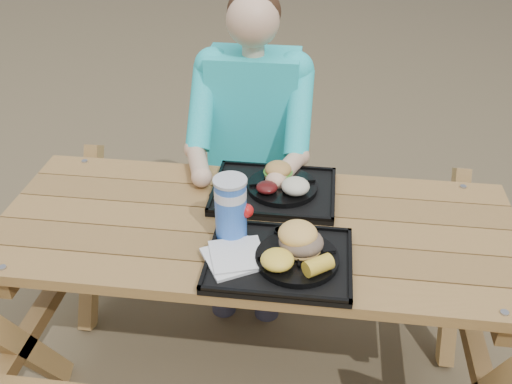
# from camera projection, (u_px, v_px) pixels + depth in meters

# --- Properties ---
(ground) EXTENTS (60.00, 60.00, 0.00)m
(ground) POSITION_uv_depth(u_px,v_px,m) (256.00, 369.00, 2.37)
(ground) COLOR #999999
(ground) RESTS_ON ground
(picnic_table) EXTENTS (1.80, 1.49, 0.75)m
(picnic_table) POSITION_uv_depth(u_px,v_px,m) (256.00, 303.00, 2.17)
(picnic_table) COLOR #999999
(picnic_table) RESTS_ON ground
(tray_near) EXTENTS (0.45, 0.35, 0.02)m
(tray_near) POSITION_uv_depth(u_px,v_px,m) (279.00, 261.00, 1.78)
(tray_near) COLOR black
(tray_near) RESTS_ON picnic_table
(tray_far) EXTENTS (0.45, 0.35, 0.02)m
(tray_far) POSITION_uv_depth(u_px,v_px,m) (274.00, 192.00, 2.12)
(tray_far) COLOR black
(tray_far) RESTS_ON picnic_table
(plate_near) EXTENTS (0.26, 0.26, 0.02)m
(plate_near) POSITION_uv_depth(u_px,v_px,m) (297.00, 258.00, 1.76)
(plate_near) COLOR black
(plate_near) RESTS_ON tray_near
(plate_far) EXTENTS (0.26, 0.26, 0.02)m
(plate_far) POSITION_uv_depth(u_px,v_px,m) (282.00, 187.00, 2.11)
(plate_far) COLOR black
(plate_far) RESTS_ON tray_far
(napkin_stack) EXTENTS (0.23, 0.23, 0.02)m
(napkin_stack) POSITION_uv_depth(u_px,v_px,m) (233.00, 257.00, 1.77)
(napkin_stack) COLOR white
(napkin_stack) RESTS_ON tray_near
(soda_cup) EXTENTS (0.10, 0.10, 0.21)m
(soda_cup) POSITION_uv_depth(u_px,v_px,m) (231.00, 210.00, 1.82)
(soda_cup) COLOR blue
(soda_cup) RESTS_ON tray_near
(condiment_bbq) EXTENTS (0.04, 0.04, 0.03)m
(condiment_bbq) POSITION_uv_depth(u_px,v_px,m) (280.00, 233.00, 1.87)
(condiment_bbq) COLOR black
(condiment_bbq) RESTS_ON tray_near
(condiment_mustard) EXTENTS (0.05, 0.05, 0.03)m
(condiment_mustard) POSITION_uv_depth(u_px,v_px,m) (301.00, 234.00, 1.86)
(condiment_mustard) COLOR yellow
(condiment_mustard) RESTS_ON tray_near
(sandwich) EXTENTS (0.13, 0.13, 0.13)m
(sandwich) POSITION_uv_depth(u_px,v_px,m) (302.00, 232.00, 1.75)
(sandwich) COLOR #F6B757
(sandwich) RESTS_ON plate_near
(mac_cheese) EXTENTS (0.10, 0.10, 0.05)m
(mac_cheese) POSITION_uv_depth(u_px,v_px,m) (277.00, 260.00, 1.70)
(mac_cheese) COLOR yellow
(mac_cheese) RESTS_ON plate_near
(corn_cob) EXTENTS (0.12, 0.12, 0.05)m
(corn_cob) POSITION_uv_depth(u_px,v_px,m) (318.00, 265.00, 1.68)
(corn_cob) COLOR yellow
(corn_cob) RESTS_ON plate_near
(cutlery_far) EXTENTS (0.03, 0.18, 0.01)m
(cutlery_far) POSITION_uv_depth(u_px,v_px,m) (227.00, 183.00, 2.14)
(cutlery_far) COLOR black
(cutlery_far) RESTS_ON tray_far
(burger) EXTENTS (0.10, 0.10, 0.09)m
(burger) POSITION_uv_depth(u_px,v_px,m) (278.00, 166.00, 2.12)
(burger) COLOR #BF8843
(burger) RESTS_ON plate_far
(baked_beans) EXTENTS (0.08, 0.08, 0.04)m
(baked_beans) POSITION_uv_depth(u_px,v_px,m) (267.00, 187.00, 2.05)
(baked_beans) COLOR #4C0F0F
(baked_beans) RESTS_ON plate_far
(potato_salad) EXTENTS (0.10, 0.10, 0.06)m
(potato_salad) POSITION_uv_depth(u_px,v_px,m) (295.00, 186.00, 2.04)
(potato_salad) COLOR beige
(potato_salad) RESTS_ON plate_far
(diner) EXTENTS (0.48, 0.84, 1.28)m
(diner) POSITION_uv_depth(u_px,v_px,m) (254.00, 160.00, 2.56)
(diner) COLOR #1998B4
(diner) RESTS_ON ground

